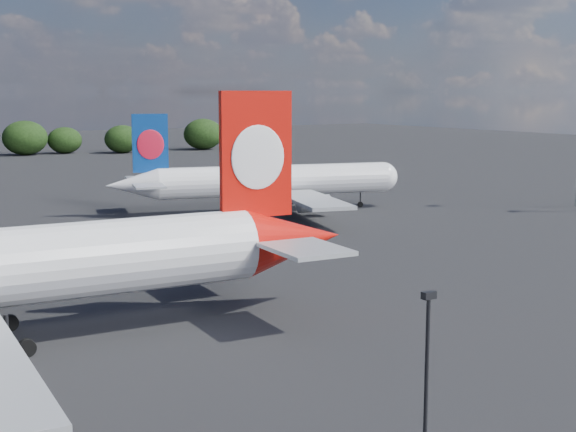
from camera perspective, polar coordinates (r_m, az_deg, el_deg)
china_southern_airliner at (r=113.11m, az=-1.66°, el=2.46°), size 41.91×40.14×13.84m
apron_lamp_post at (r=31.94m, az=9.79°, el=-12.34°), size 0.55×0.30×9.32m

